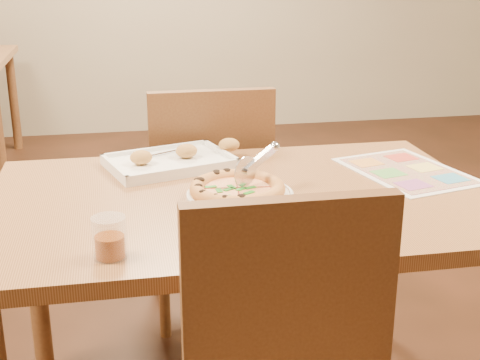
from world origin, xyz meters
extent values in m
cube|color=#93633A|center=(0.00, 0.00, 0.70)|extent=(1.30, 0.85, 0.04)
cylinder|color=brown|center=(-0.59, 0.36, 0.34)|extent=(0.06, 0.06, 0.68)
cylinder|color=brown|center=(0.59, 0.36, 0.34)|extent=(0.06, 0.06, 0.68)
cube|color=brown|center=(0.00, -0.51, 0.68)|extent=(0.42, 0.04, 0.45)
cube|color=brown|center=(0.00, 0.70, 0.45)|extent=(0.42, 0.42, 0.04)
cube|color=brown|center=(0.00, 0.51, 0.68)|extent=(0.42, 0.04, 0.45)
cylinder|color=brown|center=(-1.01, 3.17, 0.34)|extent=(0.06, 0.06, 0.68)
cylinder|color=white|center=(-0.01, -0.02, 0.73)|extent=(0.34, 0.34, 0.01)
cylinder|color=#DC974B|center=(-0.01, -0.03, 0.74)|extent=(0.24, 0.24, 0.01)
cylinder|color=#F0D882|center=(-0.01, -0.03, 0.75)|extent=(0.20, 0.20, 0.01)
torus|color=#DC974B|center=(-0.01, -0.03, 0.75)|extent=(0.25, 0.25, 0.04)
cylinder|color=silver|center=(0.01, -0.02, 0.79)|extent=(0.07, 0.05, 0.08)
cube|color=silver|center=(0.06, 0.02, 0.81)|extent=(0.11, 0.09, 0.06)
cube|color=white|center=(-0.16, 0.28, 0.73)|extent=(0.41, 0.33, 0.02)
cube|color=silver|center=(-0.16, 0.28, 0.74)|extent=(0.16, 0.09, 0.00)
ellipsoid|color=#B47740|center=(-0.25, 0.26, 0.76)|extent=(0.07, 0.05, 0.04)
ellipsoid|color=#B47740|center=(-0.11, 0.30, 0.76)|extent=(0.07, 0.05, 0.04)
ellipsoid|color=#B47740|center=(0.03, 0.34, 0.76)|extent=(0.07, 0.05, 0.04)
cylinder|color=#783209|center=(-0.34, -0.32, 0.75)|extent=(0.06, 0.06, 0.05)
cylinder|color=white|center=(-0.34, -0.32, 0.76)|extent=(0.07, 0.07, 0.09)
cube|color=silver|center=(0.51, 0.11, 0.72)|extent=(0.36, 0.44, 0.00)
camera|label=1|loc=(-0.31, -1.61, 1.33)|focal=50.00mm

